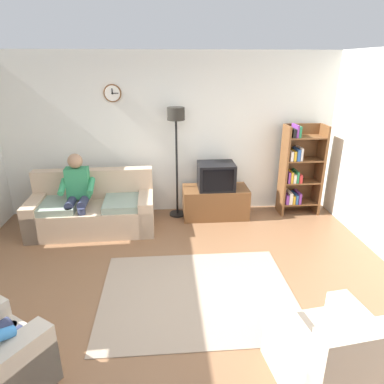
% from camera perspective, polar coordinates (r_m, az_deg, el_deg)
% --- Properties ---
extents(ground_plane, '(12.00, 12.00, 0.00)m').
position_cam_1_polar(ground_plane, '(4.00, -2.24, -17.91)').
color(ground_plane, brown).
extents(back_wall_assembly, '(6.20, 0.17, 2.70)m').
position_cam_1_polar(back_wall_assembly, '(5.90, -3.57, 9.50)').
color(back_wall_assembly, silver).
rests_on(back_wall_assembly, ground_plane).
extents(couch, '(1.92, 0.93, 0.90)m').
position_cam_1_polar(couch, '(5.63, -16.22, -2.96)').
color(couch, tan).
rests_on(couch, ground_plane).
extents(tv_stand, '(1.10, 0.56, 0.52)m').
position_cam_1_polar(tv_stand, '(5.88, 3.90, -1.68)').
color(tv_stand, brown).
rests_on(tv_stand, ground_plane).
extents(tv, '(0.60, 0.49, 0.44)m').
position_cam_1_polar(tv, '(5.69, 4.05, 2.69)').
color(tv, black).
rests_on(tv, tv_stand).
extents(bookshelf, '(0.68, 0.36, 1.57)m').
position_cam_1_polar(bookshelf, '(6.15, 17.34, 3.53)').
color(bookshelf, brown).
rests_on(bookshelf, ground_plane).
extents(floor_lamp, '(0.28, 0.28, 1.85)m').
position_cam_1_polar(floor_lamp, '(5.57, -2.66, 9.90)').
color(floor_lamp, black).
rests_on(floor_lamp, ground_plane).
extents(armchair_near_bookshelf, '(0.91, 0.98, 0.90)m').
position_cam_1_polar(armchair_near_bookshelf, '(3.22, 22.51, -24.44)').
color(armchair_near_bookshelf, '#BCAD99').
rests_on(armchair_near_bookshelf, ground_plane).
extents(area_rug, '(2.20, 1.70, 0.01)m').
position_cam_1_polar(area_rug, '(4.11, 0.89, -16.63)').
color(area_rug, gray).
rests_on(area_rug, ground_plane).
extents(person_on_couch, '(0.52, 0.54, 1.24)m').
position_cam_1_polar(person_on_couch, '(5.43, -18.66, 0.27)').
color(person_on_couch, '#338C59').
rests_on(person_on_couch, ground_plane).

